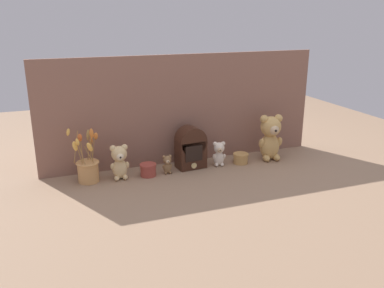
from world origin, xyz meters
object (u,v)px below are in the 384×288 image
Objects in this scene: teddy_bear_medium at (120,161)px; decorative_tin_tall at (241,158)px; decorative_tin_short at (148,170)px; teddy_bear_small at (219,153)px; flower_vase at (88,167)px; teddy_bear_tiny at (167,164)px; vintage_radio at (190,147)px; teddy_bear_large at (270,136)px.

teddy_bear_medium is 0.75m from decorative_tin_tall.
teddy_bear_small is at bearing 2.44° from decorative_tin_short.
teddy_bear_medium is at bearing -179.98° from teddy_bear_small.
flower_vase is at bearing 178.86° from teddy_bear_small.
flower_vase is at bearing 176.08° from teddy_bear_tiny.
vintage_radio is at bearing 9.49° from decorative_tin_short.
vintage_radio is (0.43, 0.03, 0.02)m from teddy_bear_medium.
decorative_tin_tall is 0.59m from decorative_tin_short.
vintage_radio reaches higher than teddy_bear_small.
decorative_tin_short is at bearing -177.96° from teddy_bear_tiny.
vintage_radio is (0.16, 0.04, 0.07)m from teddy_bear_tiny.
vintage_radio is (-0.52, 0.04, -0.02)m from teddy_bear_large.
decorative_tin_short reaches higher than decorative_tin_tall.
teddy_bear_large is 0.69m from teddy_bear_tiny.
teddy_bear_medium reaches higher than decorative_tin_tall.
teddy_bear_large reaches higher than vintage_radio.
vintage_radio is 2.70× the size of decorative_tin_tall.
teddy_bear_medium is 2.11× the size of decorative_tin_tall.
teddy_bear_medium is at bearing 173.19° from decorative_tin_short.
teddy_bear_tiny is at bearing -3.92° from flower_vase.
vintage_radio is at bearing 14.67° from teddy_bear_tiny.
decorative_tin_tall is (0.75, -0.02, -0.07)m from teddy_bear_medium.
teddy_bear_small is at bearing 178.15° from teddy_bear_large.
teddy_bear_small is 1.60× the size of decorative_tin_short.
teddy_bear_large reaches higher than teddy_bear_small.
teddy_bear_medium is at bearing -176.46° from vintage_radio.
flower_vase is (-0.45, 0.03, 0.03)m from teddy_bear_tiny.
decorative_tin_tall is (0.14, -0.02, -0.05)m from teddy_bear_small.
teddy_bear_small reaches higher than teddy_bear_tiny.
flower_vase is at bearing 178.64° from teddy_bear_large.
flower_vase reaches higher than decorative_tin_short.
decorative_tin_tall is at bearing -0.35° from teddy_bear_tiny.
decorative_tin_short is at bearing -6.81° from teddy_bear_medium.
decorative_tin_tall is (0.48, -0.00, -0.03)m from teddy_bear_tiny.
teddy_bear_small is at bearing -1.14° from flower_vase.
teddy_bear_large is 0.24m from decorative_tin_tall.
teddy_bear_medium is 1.78× the size of teddy_bear_tiny.
teddy_bear_large is at bearing -1.36° from flower_vase.
teddy_bear_small is 0.18m from vintage_radio.
vintage_radio reaches higher than teddy_bear_medium.
teddy_bear_large is 0.96m from teddy_bear_medium.
decorative_tin_short is at bearing -179.89° from decorative_tin_tall.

